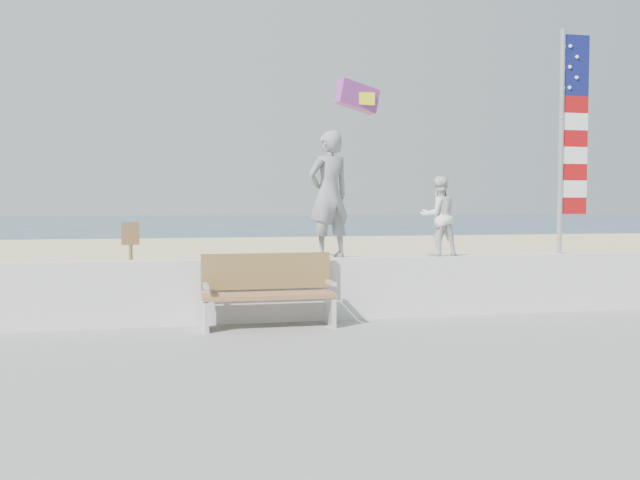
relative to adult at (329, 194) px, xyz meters
The scene contains 9 objects.
ground 2.86m from the adult, 100.68° to the right, with size 220.00×220.00×0.00m, color #2C4758.
sand 7.28m from the adult, 93.08° to the left, with size 90.00×40.00×0.08m, color beige.
seawall 1.42m from the adult, behind, with size 30.00×0.35×0.90m, color silver.
adult is the anchor object (origin of this frame).
child 1.73m from the adult, ahead, with size 0.58×0.46×1.20m, color silver.
bench 1.69m from the adult, 154.69° to the right, with size 1.80×0.57×1.00m.
flag 3.99m from the adult, ahead, with size 0.50×0.08×3.50m.
parafoil_kite 3.54m from the adult, 66.35° to the left, with size 0.92×0.48×0.61m.
sign 4.47m from the adult, 133.52° to the left, with size 0.32×0.07×1.46m.
Camera 1 is at (-1.84, -7.61, 1.85)m, focal length 38.00 mm.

